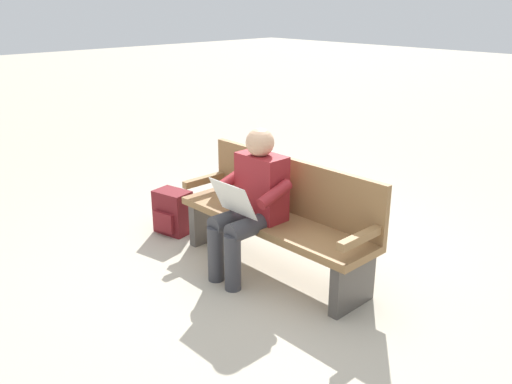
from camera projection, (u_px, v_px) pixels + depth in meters
ground_plane at (273, 269)px, 4.42m from camera, size 40.00×40.00×0.00m
bench_near at (279, 215)px, 4.32m from camera, size 1.80×0.48×0.90m
person_seated at (251, 200)px, 4.16m from camera, size 0.57×0.57×1.18m
backpack at (172, 212)px, 5.06m from camera, size 0.37×0.31×0.41m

